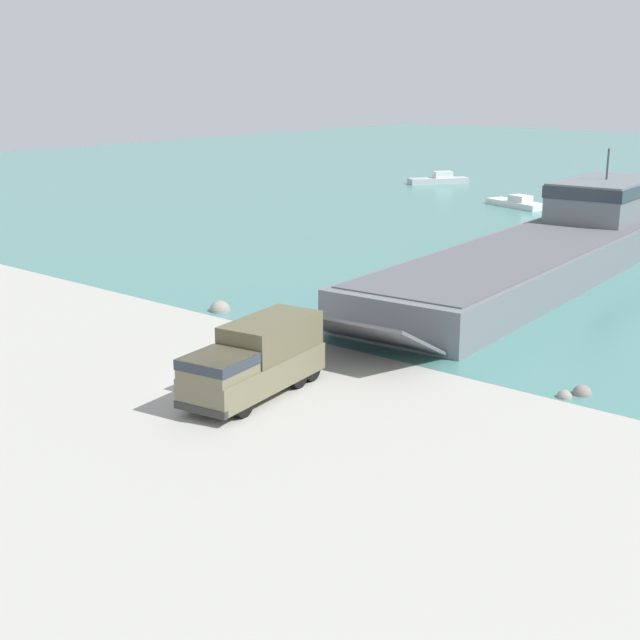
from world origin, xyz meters
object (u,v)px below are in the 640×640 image
moored_boat_a (517,203)px  landing_craft (554,244)px  soldier_on_ramp (228,350)px  military_truck (255,359)px  moored_boat_b (439,180)px

moored_boat_a → landing_craft: bearing=-129.1°
soldier_on_ramp → military_truck: bearing=-26.3°
landing_craft → moored_boat_b: (-34.44, 38.97, -1.43)m
landing_craft → moored_boat_a: landing_craft is taller
military_truck → soldier_on_ramp: size_ratio=4.68×
moored_boat_a → moored_boat_b: bearing=73.8°
military_truck → moored_boat_b: military_truck is taller
soldier_on_ramp → moored_boat_a: size_ratio=0.23×
landing_craft → moored_boat_b: landing_craft is taller
landing_craft → soldier_on_ramp: bearing=-97.7°
moored_boat_a → moored_boat_b: size_ratio=1.01×
soldier_on_ramp → moored_boat_a: (-15.20, 57.05, -0.55)m
soldier_on_ramp → moored_boat_b: bearing=114.4°
military_truck → soldier_on_ramp: military_truck is taller
landing_craft → soldier_on_ramp: (-1.78, -30.21, -0.97)m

